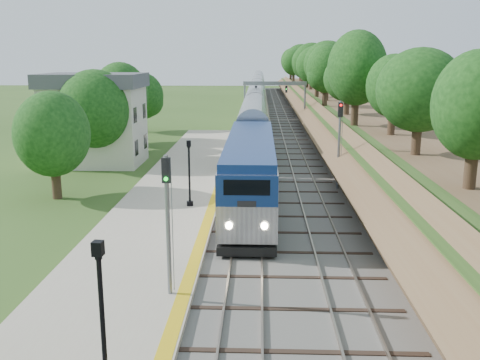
{
  "coord_description": "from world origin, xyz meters",
  "views": [
    {
      "loc": [
        0.58,
        -16.63,
        9.48
      ],
      "look_at": [
        -0.5,
        12.05,
        2.8
      ],
      "focal_mm": 40.0,
      "sensor_mm": 36.0,
      "label": 1
    }
  ],
  "objects_px": {
    "signal_gantry": "(275,92)",
    "lamppost_far": "(189,177)",
    "signal_farside": "(339,136)",
    "lamppost_mid": "(103,326)",
    "signal_platform": "(167,210)",
    "station_building": "(95,119)",
    "train": "(257,100)"
  },
  "relations": [
    {
      "from": "train",
      "to": "signal_farside",
      "type": "xyz_separation_m",
      "value": [
        6.2,
        -53.68,
        1.76
      ]
    },
    {
      "from": "signal_platform",
      "to": "signal_farside",
      "type": "relative_size",
      "value": 0.88
    },
    {
      "from": "train",
      "to": "lamppost_far",
      "type": "height_order",
      "value": "train"
    },
    {
      "from": "station_building",
      "to": "lamppost_mid",
      "type": "bearing_deg",
      "value": -72.85
    },
    {
      "from": "train",
      "to": "signal_farside",
      "type": "height_order",
      "value": "signal_farside"
    },
    {
      "from": "signal_gantry",
      "to": "station_building",
      "type": "bearing_deg",
      "value": -123.38
    },
    {
      "from": "lamppost_far",
      "to": "signal_farside",
      "type": "height_order",
      "value": "signal_farside"
    },
    {
      "from": "signal_farside",
      "to": "lamppost_far",
      "type": "bearing_deg",
      "value": -149.79
    },
    {
      "from": "train",
      "to": "lamppost_mid",
      "type": "xyz_separation_m",
      "value": [
        -3.64,
        -78.33,
        0.13
      ]
    },
    {
      "from": "signal_gantry",
      "to": "lamppost_far",
      "type": "bearing_deg",
      "value": -98.9
    },
    {
      "from": "lamppost_mid",
      "to": "signal_gantry",
      "type": "bearing_deg",
      "value": 84.04
    },
    {
      "from": "signal_gantry",
      "to": "lamppost_mid",
      "type": "relative_size",
      "value": 1.92
    },
    {
      "from": "lamppost_far",
      "to": "signal_platform",
      "type": "height_order",
      "value": "signal_platform"
    },
    {
      "from": "lamppost_far",
      "to": "train",
      "type": "bearing_deg",
      "value": 86.39
    },
    {
      "from": "lamppost_far",
      "to": "signal_platform",
      "type": "distance_m",
      "value": 12.73
    },
    {
      "from": "lamppost_far",
      "to": "signal_gantry",
      "type": "bearing_deg",
      "value": 81.1
    },
    {
      "from": "signal_gantry",
      "to": "train",
      "type": "distance_m",
      "value": 20.11
    },
    {
      "from": "lamppost_mid",
      "to": "signal_farside",
      "type": "height_order",
      "value": "signal_farside"
    },
    {
      "from": "signal_gantry",
      "to": "signal_farside",
      "type": "relative_size",
      "value": 1.33
    },
    {
      "from": "station_building",
      "to": "signal_platform",
      "type": "relative_size",
      "value": 1.56
    },
    {
      "from": "signal_platform",
      "to": "signal_farside",
      "type": "height_order",
      "value": "signal_farside"
    },
    {
      "from": "signal_platform",
      "to": "signal_farside",
      "type": "bearing_deg",
      "value": 63.68
    },
    {
      "from": "station_building",
      "to": "signal_farside",
      "type": "xyz_separation_m",
      "value": [
        20.2,
        -8.91,
        -0.12
      ]
    },
    {
      "from": "train",
      "to": "signal_platform",
      "type": "bearing_deg",
      "value": -92.3
    },
    {
      "from": "lamppost_mid",
      "to": "lamppost_far",
      "type": "distance_m",
      "value": 18.86
    },
    {
      "from": "train",
      "to": "station_building",
      "type": "bearing_deg",
      "value": -107.36
    },
    {
      "from": "train",
      "to": "lamppost_far",
      "type": "xyz_separation_m",
      "value": [
        -3.75,
        -59.47,
        0.0
      ]
    },
    {
      "from": "signal_gantry",
      "to": "lamppost_mid",
      "type": "xyz_separation_m",
      "value": [
        -6.11,
        -58.55,
        -2.48
      ]
    },
    {
      "from": "signal_gantry",
      "to": "train",
      "type": "relative_size",
      "value": 0.06
    },
    {
      "from": "signal_gantry",
      "to": "lamppost_mid",
      "type": "bearing_deg",
      "value": -95.96
    },
    {
      "from": "lamppost_mid",
      "to": "signal_platform",
      "type": "relative_size",
      "value": 0.79
    },
    {
      "from": "station_building",
      "to": "signal_gantry",
      "type": "bearing_deg",
      "value": 56.62
    }
  ]
}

